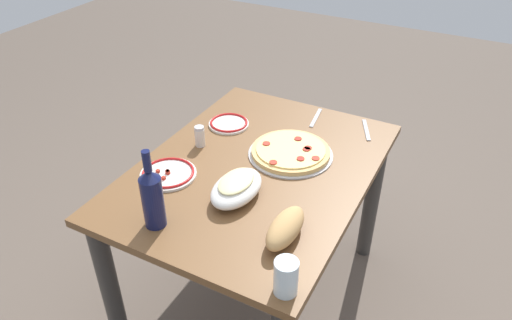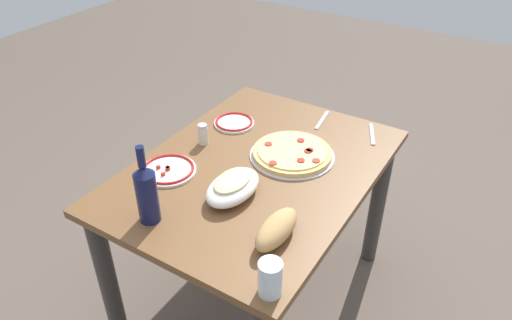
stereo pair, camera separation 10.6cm
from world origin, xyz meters
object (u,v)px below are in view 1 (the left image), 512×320
object	(u,v)px
pepperoni_pizza	(291,152)
wine_bottle	(152,197)
water_glass	(286,277)
side_plate_near	(229,123)
side_plate_far	(168,173)
bread_loaf	(285,228)
baked_pasta_dish	(236,187)
dining_table	(256,194)
spice_shaker	(200,136)

from	to	relation	value
pepperoni_pizza	wine_bottle	size ratio (longest dim) A/B	1.18
wine_bottle	water_glass	xyz separation A→B (m)	(-0.06, -0.48, -0.06)
side_plate_near	side_plate_far	size ratio (longest dim) A/B	0.83
side_plate_far	bread_loaf	size ratio (longest dim) A/B	0.99
pepperoni_pizza	baked_pasta_dish	distance (m)	0.33
wine_bottle	bread_loaf	bearing A→B (deg)	-70.93
water_glass	side_plate_far	bearing A→B (deg)	64.56
bread_loaf	water_glass	bearing A→B (deg)	-154.79
side_plate_far	bread_loaf	xyz separation A→B (m)	(-0.10, -0.52, 0.03)
dining_table	side_plate_near	bearing A→B (deg)	48.43
side_plate_near	side_plate_far	bearing A→B (deg)	178.68
water_glass	bread_loaf	world-z (taller)	water_glass
dining_table	side_plate_far	xyz separation A→B (m)	(-0.20, 0.26, 0.14)
wine_bottle	water_glass	distance (m)	0.49
dining_table	spice_shaker	distance (m)	0.32
side_plate_far	water_glass	bearing A→B (deg)	-115.44
water_glass	side_plate_far	xyz separation A→B (m)	(0.29, 0.61, -0.05)
wine_bottle	bread_loaf	xyz separation A→B (m)	(0.14, -0.39, -0.07)
side_plate_near	bread_loaf	world-z (taller)	bread_loaf
baked_pasta_dish	side_plate_far	size ratio (longest dim) A/B	1.16
water_glass	spice_shaker	xyz separation A→B (m)	(0.52, 0.62, -0.01)
pepperoni_pizza	spice_shaker	xyz separation A→B (m)	(-0.11, 0.35, 0.03)
side_plate_far	dining_table	bearing A→B (deg)	-52.18
side_plate_near	spice_shaker	size ratio (longest dim) A/B	1.98
bread_loaf	spice_shaker	xyz separation A→B (m)	(0.33, 0.53, 0.00)
spice_shaker	dining_table	bearing A→B (deg)	-95.76
baked_pasta_dish	side_plate_far	world-z (taller)	baked_pasta_dish
dining_table	wine_bottle	bearing A→B (deg)	162.87
water_glass	side_plate_far	world-z (taller)	water_glass
pepperoni_pizza	baked_pasta_dish	world-z (taller)	baked_pasta_dish
dining_table	side_plate_far	size ratio (longest dim) A/B	5.40
pepperoni_pizza	water_glass	xyz separation A→B (m)	(-0.62, -0.27, 0.04)
dining_table	pepperoni_pizza	world-z (taller)	pepperoni_pizza
side_plate_far	spice_shaker	bearing A→B (deg)	2.28
dining_table	side_plate_far	world-z (taller)	side_plate_far
dining_table	water_glass	xyz separation A→B (m)	(-0.49, -0.35, 0.19)
dining_table	pepperoni_pizza	bearing A→B (deg)	-31.48
baked_pasta_dish	side_plate_near	size ratio (longest dim) A/B	1.39
spice_shaker	side_plate_far	bearing A→B (deg)	-177.72
dining_table	water_glass	world-z (taller)	water_glass
wine_bottle	water_glass	size ratio (longest dim) A/B	2.54
pepperoni_pizza	side_plate_near	size ratio (longest dim) A/B	1.92
side_plate_near	bread_loaf	xyz separation A→B (m)	(-0.52, -0.51, 0.03)
side_plate_near	wine_bottle	bearing A→B (deg)	-170.07
pepperoni_pizza	wine_bottle	bearing A→B (deg)	159.20
side_plate_far	side_plate_near	bearing A→B (deg)	-1.32
dining_table	wine_bottle	size ratio (longest dim) A/B	3.99
baked_pasta_dish	spice_shaker	bearing A→B (deg)	53.44
baked_pasta_dish	side_plate_near	xyz separation A→B (m)	(0.41, 0.27, -0.03)
baked_pasta_dish	bread_loaf	size ratio (longest dim) A/B	1.15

